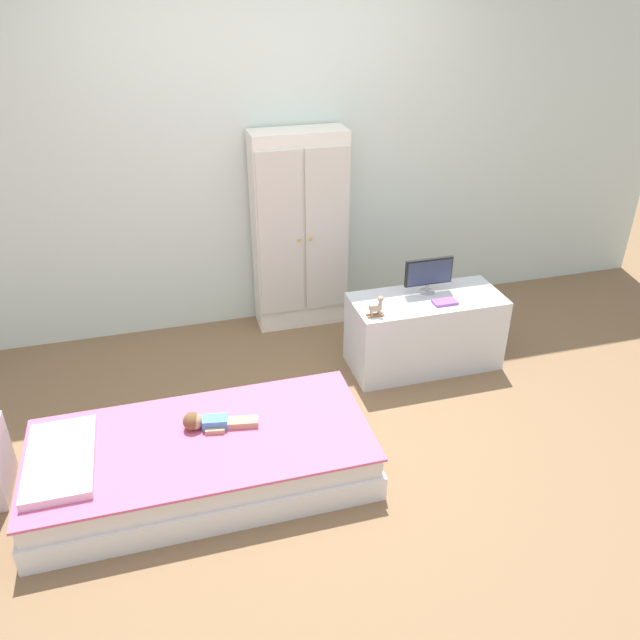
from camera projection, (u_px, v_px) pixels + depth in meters
name	position (u px, v px, depth m)	size (l,w,h in m)	color
ground_plane	(328.00, 440.00, 3.68)	(10.00, 10.00, 0.02)	brown
back_wall	(265.00, 139.00, 4.32)	(6.40, 0.05, 2.70)	silver
bed	(203.00, 459.00, 3.33)	(1.75, 0.81, 0.27)	white
pillow	(60.00, 460.00, 3.09)	(0.32, 0.58, 0.05)	silver
doll	(206.00, 422.00, 3.32)	(0.39, 0.15, 0.10)	#4C84C6
wardrobe	(300.00, 232.00, 4.53)	(0.66, 0.29, 1.44)	white
tv_stand	(424.00, 331.00, 4.24)	(0.99, 0.44, 0.50)	silver
tv_monitor	(429.00, 273.00, 4.12)	(0.32, 0.10, 0.24)	#99999E
rocking_horse_toy	(377.00, 306.00, 3.88)	(0.11, 0.04, 0.13)	#8E6642
book_purple	(445.00, 302.00, 4.05)	(0.15, 0.09, 0.02)	#8E51B2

